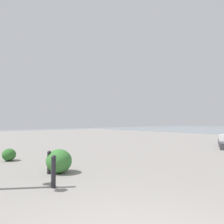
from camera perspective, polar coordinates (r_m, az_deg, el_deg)
bollard_near at (r=5.77m, az=-15.68°, el=-15.14°), size 0.13×0.13×0.83m
bollard_mid at (r=7.25m, az=-16.80°, el=-12.85°), size 0.13×0.13×0.75m
shrub_low at (r=7.30m, az=-14.29°, el=-12.83°), size 0.91×0.82×0.77m
shrub_round at (r=10.18m, az=-26.31°, el=-10.41°), size 0.61×0.55×0.52m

